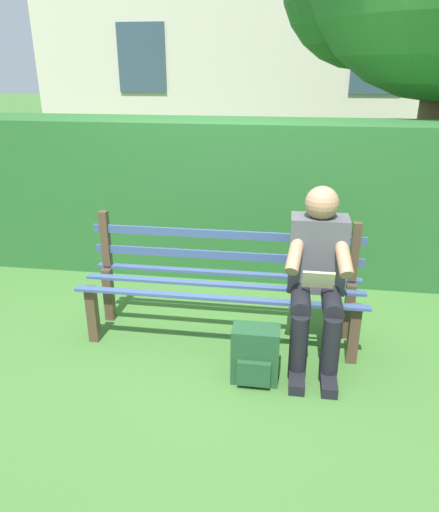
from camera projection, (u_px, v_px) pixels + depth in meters
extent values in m
plane|color=#3D6B2D|center=(221.00, 338.00, 3.56)|extent=(60.00, 60.00, 0.00)
cube|color=#4C3828|center=(354.00, 334.00, 3.20)|extent=(0.07, 0.07, 0.43)
cube|color=#4C3828|center=(93.00, 314.00, 3.46)|extent=(0.07, 0.07, 0.43)
cube|color=#4C3828|center=(349.00, 311.00, 3.50)|extent=(0.07, 0.07, 0.43)
cube|color=#4C3828|center=(109.00, 294.00, 3.75)|extent=(0.07, 0.07, 0.43)
cube|color=#384C7A|center=(226.00, 273.00, 3.59)|extent=(2.01, 0.06, 0.02)
cube|color=#384C7A|center=(222.00, 285.00, 3.39)|extent=(2.01, 0.06, 0.02)
cube|color=#384C7A|center=(217.00, 298.00, 3.20)|extent=(2.01, 0.06, 0.02)
cube|color=#4C3828|center=(355.00, 252.00, 3.37)|extent=(0.06, 0.06, 0.43)
cube|color=#4C3828|center=(106.00, 239.00, 3.62)|extent=(0.06, 0.06, 0.43)
cube|color=#384C7A|center=(226.00, 255.00, 3.52)|extent=(2.01, 0.02, 0.06)
cube|color=#384C7A|center=(226.00, 234.00, 3.46)|extent=(2.01, 0.02, 0.06)
cube|color=#4C4C51|center=(317.00, 253.00, 3.22)|extent=(0.38, 0.22, 0.52)
sphere|color=#A57A5B|center=(322.00, 203.00, 3.07)|extent=(0.22, 0.22, 0.22)
cylinder|color=black|center=(332.00, 300.00, 3.10)|extent=(0.13, 0.42, 0.13)
cylinder|color=black|center=(301.00, 298.00, 3.13)|extent=(0.13, 0.42, 0.13)
cylinder|color=black|center=(330.00, 350.00, 3.00)|extent=(0.12, 0.12, 0.45)
cylinder|color=black|center=(298.00, 347.00, 3.03)|extent=(0.12, 0.12, 0.45)
cube|color=black|center=(329.00, 383.00, 3.00)|extent=(0.10, 0.24, 0.07)
cube|color=black|center=(297.00, 380.00, 3.03)|extent=(0.10, 0.24, 0.07)
cylinder|color=#A57A5B|center=(343.00, 254.00, 3.05)|extent=(0.14, 0.32, 0.26)
cylinder|color=#A57A5B|center=(296.00, 251.00, 3.09)|extent=(0.14, 0.32, 0.26)
cube|color=beige|center=(318.00, 280.00, 3.01)|extent=(0.20, 0.07, 0.13)
cube|color=#265B28|center=(272.00, 199.00, 4.50)|extent=(6.58, 0.70, 1.44)
sphere|color=#265B28|center=(105.00, 148.00, 4.63)|extent=(0.56, 0.56, 0.56)
cylinder|color=brown|center=(430.00, 145.00, 5.07)|extent=(0.33, 0.33, 2.22)
cube|color=#334756|center=(378.00, 57.00, 8.17)|extent=(0.90, 0.04, 1.20)
cube|color=#334756|center=(142.00, 58.00, 8.75)|extent=(0.90, 0.04, 1.20)
cube|color=#1E4728|center=(255.00, 354.00, 3.03)|extent=(0.30, 0.18, 0.38)
cube|color=#1E4728|center=(254.00, 374.00, 2.96)|extent=(0.21, 0.04, 0.17)
cylinder|color=#1E4728|center=(270.00, 344.00, 3.10)|extent=(0.04, 0.04, 0.23)
cylinder|color=#1E4728|center=(243.00, 342.00, 3.13)|extent=(0.04, 0.04, 0.23)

